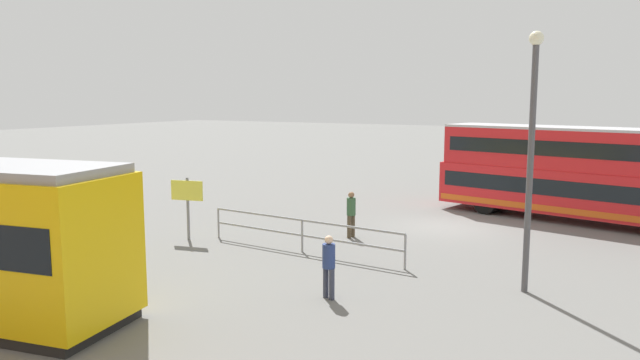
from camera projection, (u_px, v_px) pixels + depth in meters
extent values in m
plane|color=slate|center=(447.00, 226.00, 23.32)|extent=(160.00, 160.00, 0.00)
cube|color=red|center=(580.00, 191.00, 24.10)|extent=(11.66, 4.93, 1.76)
cube|color=red|center=(582.00, 150.00, 23.87)|extent=(11.31, 4.76, 1.59)
cube|color=black|center=(580.00, 186.00, 24.07)|extent=(11.11, 4.83, 0.64)
cube|color=black|center=(582.00, 148.00, 23.86)|extent=(10.76, 4.66, 0.60)
cube|color=#D85919|center=(579.00, 207.00, 24.19)|extent=(11.45, 4.92, 0.24)
cube|color=#B2B2B7|center=(583.00, 129.00, 23.75)|extent=(11.31, 4.76, 0.10)
cylinder|color=black|center=(496.00, 199.00, 26.52)|extent=(1.51, 2.56, 1.00)
cylinder|color=#4C3F2D|center=(349.00, 227.00, 21.37)|extent=(0.14, 0.14, 0.81)
cylinder|color=#4C3F2D|center=(353.00, 226.00, 21.53)|extent=(0.14, 0.14, 0.81)
cylinder|color=#335938|center=(351.00, 207.00, 21.35)|extent=(0.39, 0.39, 0.63)
sphere|color=#8C6647|center=(351.00, 195.00, 21.29)|extent=(0.22, 0.22, 0.22)
cylinder|color=#33384C|center=(332.00, 284.00, 14.86)|extent=(0.14, 0.14, 0.79)
cylinder|color=#33384C|center=(326.00, 282.00, 15.02)|extent=(0.14, 0.14, 0.79)
cylinder|color=navy|center=(329.00, 256.00, 14.84)|extent=(0.41, 0.41, 0.61)
sphere|color=beige|center=(329.00, 240.00, 14.79)|extent=(0.21, 0.21, 0.21)
cube|color=gray|center=(302.00, 220.00, 19.36)|extent=(7.30, 0.69, 0.06)
cube|color=gray|center=(302.00, 235.00, 19.43)|extent=(7.30, 0.69, 0.06)
cylinder|color=gray|center=(405.00, 252.00, 17.43)|extent=(0.07, 0.07, 1.05)
cylinder|color=gray|center=(302.00, 236.00, 19.44)|extent=(0.07, 0.07, 1.05)
cylinder|color=gray|center=(218.00, 223.00, 21.44)|extent=(0.07, 0.07, 1.05)
cylinder|color=slate|center=(188.00, 209.00, 21.05)|extent=(0.10, 0.10, 2.21)
cube|color=#D8D84C|center=(187.00, 190.00, 20.92)|extent=(1.19, 0.30, 0.69)
cylinder|color=#4C4C51|center=(530.00, 171.00, 15.10)|extent=(0.16, 0.16, 6.26)
sphere|color=#F2EFCC|center=(536.00, 38.00, 14.65)|extent=(0.36, 0.36, 0.36)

